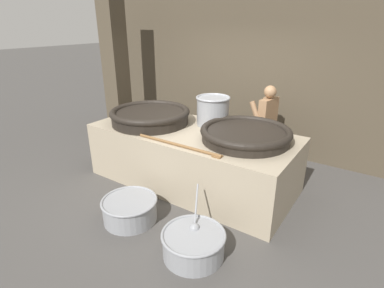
# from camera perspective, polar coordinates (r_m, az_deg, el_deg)

# --- Properties ---
(ground_plane) EXTENTS (60.00, 60.00, 0.00)m
(ground_plane) POSITION_cam_1_polar(r_m,az_deg,el_deg) (5.13, 0.00, -7.09)
(ground_plane) COLOR #474442
(back_wall) EXTENTS (6.97, 0.24, 3.22)m
(back_wall) POSITION_cam_1_polar(r_m,az_deg,el_deg) (6.34, 10.78, 13.70)
(back_wall) COLOR #4C4233
(back_wall) RESTS_ON ground_plane
(support_pillar) EXTENTS (0.41, 0.41, 3.22)m
(support_pillar) POSITION_cam_1_polar(r_m,az_deg,el_deg) (6.88, -14.33, 14.06)
(support_pillar) COLOR #4C4233
(support_pillar) RESTS_ON ground_plane
(hearth_platform) EXTENTS (3.29, 1.47, 0.91)m
(hearth_platform) POSITION_cam_1_polar(r_m,az_deg,el_deg) (4.92, 0.00, -2.46)
(hearth_platform) COLOR tan
(hearth_platform) RESTS_ON ground_plane
(giant_wok_near) EXTENTS (1.34, 1.34, 0.24)m
(giant_wok_near) POSITION_cam_1_polar(r_m,az_deg,el_deg) (5.14, -7.97, 5.41)
(giant_wok_near) COLOR black
(giant_wok_near) RESTS_ON hearth_platform
(giant_wok_far) EXTENTS (1.31, 1.31, 0.20)m
(giant_wok_far) POSITION_cam_1_polar(r_m,az_deg,el_deg) (4.38, 10.18, 1.93)
(giant_wok_far) COLOR black
(giant_wok_far) RESTS_ON hearth_platform
(stock_pot) EXTENTS (0.56, 0.56, 0.48)m
(stock_pot) POSITION_cam_1_polar(r_m,az_deg,el_deg) (4.97, 3.99, 6.43)
(stock_pot) COLOR gray
(stock_pot) RESTS_ON hearth_platform
(stirring_paddle) EXTENTS (1.39, 0.10, 0.04)m
(stirring_paddle) POSITION_cam_1_polar(r_m,az_deg,el_deg) (4.12, -2.06, -0.35)
(stirring_paddle) COLOR brown
(stirring_paddle) RESTS_ON hearth_platform
(cook) EXTENTS (0.39, 0.58, 1.52)m
(cook) POSITION_cam_1_polar(r_m,az_deg,el_deg) (5.47, 14.00, 3.58)
(cook) COLOR #9E7551
(cook) RESTS_ON ground_plane
(prep_bowl_vegetables) EXTENTS (0.74, 0.90, 0.61)m
(prep_bowl_vegetables) POSITION_cam_1_polar(r_m,az_deg,el_deg) (3.61, 0.28, -18.30)
(prep_bowl_vegetables) COLOR gray
(prep_bowl_vegetables) RESTS_ON ground_plane
(prep_bowl_meat) EXTENTS (0.75, 0.75, 0.32)m
(prep_bowl_meat) POSITION_cam_1_polar(r_m,az_deg,el_deg) (4.22, -11.76, -11.93)
(prep_bowl_meat) COLOR gray
(prep_bowl_meat) RESTS_ON ground_plane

